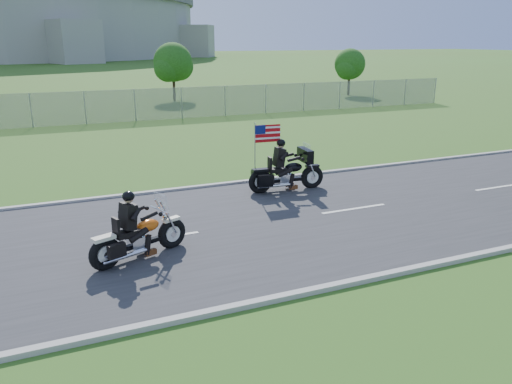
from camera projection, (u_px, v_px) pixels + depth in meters
name	position (u px, v px, depth m)	size (l,w,h in m)	color
ground	(230.00, 229.00, 13.62)	(420.00, 420.00, 0.00)	#39551A
road	(230.00, 228.00, 13.61)	(120.00, 8.00, 0.04)	#28282B
curb_north	(189.00, 188.00, 17.17)	(120.00, 0.18, 0.12)	#9E9B93
curb_south	(299.00, 294.00, 10.04)	(120.00, 0.18, 0.12)	#9E9B93
fence	(31.00, 110.00, 29.06)	(60.00, 0.03, 2.00)	gray
tree_fence_near	(173.00, 64.00, 41.44)	(3.52, 3.28, 4.75)	#382316
tree_fence_far	(350.00, 66.00, 45.75)	(3.08, 2.87, 4.20)	#382316
motorcycle_lead	(138.00, 238.00, 11.58)	(2.45, 1.22, 1.72)	black
motorcycle_follow	(286.00, 174.00, 16.83)	(2.72, 0.90, 2.27)	black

